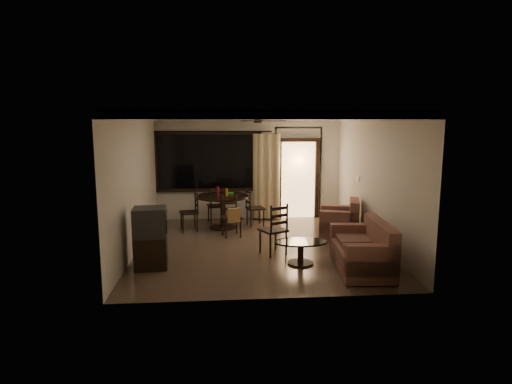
{
  "coord_description": "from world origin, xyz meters",
  "views": [
    {
      "loc": [
        -0.76,
        -8.79,
        2.62
      ],
      "look_at": [
        -0.02,
        0.2,
        1.15
      ],
      "focal_mm": 30.0,
      "sensor_mm": 36.0,
      "label": 1
    }
  ],
  "objects": [
    {
      "name": "side_chair",
      "position": [
        0.27,
        -0.58,
        0.31
      ],
      "size": [
        0.62,
        0.62,
        1.05
      ],
      "rotation": [
        0.0,
        0.0,
        3.61
      ],
      "color": "black",
      "rests_on": "ground"
    },
    {
      "name": "dining_chair_south",
      "position": [
        -0.54,
        0.86,
        0.31
      ],
      "size": [
        0.5,
        0.55,
        0.95
      ],
      "rotation": [
        0.0,
        0.0,
        0.23
      ],
      "color": "black",
      "rests_on": "ground"
    },
    {
      "name": "tv_cabinet",
      "position": [
        -2.05,
        -1.18,
        0.56
      ],
      "size": [
        0.63,
        0.57,
        1.11
      ],
      "rotation": [
        0.0,
        0.0,
        0.08
      ],
      "color": "black",
      "rests_on": "ground"
    },
    {
      "name": "coffee_table",
      "position": [
        0.7,
        -1.2,
        0.29
      ],
      "size": [
        0.99,
        0.6,
        0.44
      ],
      "rotation": [
        0.0,
        0.0,
        0.4
      ],
      "color": "black",
      "rests_on": "ground"
    },
    {
      "name": "ground",
      "position": [
        0.0,
        0.0,
        0.0
      ],
      "size": [
        5.5,
        5.5,
        0.0
      ],
      "primitive_type": "plane",
      "color": "#7F6651",
      "rests_on": "ground"
    },
    {
      "name": "room_shell",
      "position": [
        0.59,
        1.77,
        1.83
      ],
      "size": [
        5.5,
        6.7,
        5.5
      ],
      "color": "beige",
      "rests_on": "ground"
    },
    {
      "name": "armchair",
      "position": [
        1.97,
        0.54,
        0.36
      ],
      "size": [
        1.07,
        1.07,
        0.87
      ],
      "rotation": [
        0.0,
        0.0,
        -0.28
      ],
      "color": "#482621",
      "rests_on": "ground"
    },
    {
      "name": "dining_table",
      "position": [
        -0.73,
        1.69,
        0.65
      ],
      "size": [
        1.32,
        1.32,
        1.04
      ],
      "rotation": [
        0.0,
        0.0,
        0.23
      ],
      "color": "black",
      "rests_on": "ground"
    },
    {
      "name": "dining_chair_west",
      "position": [
        -1.54,
        1.5,
        0.28
      ],
      "size": [
        0.5,
        0.5,
        0.95
      ],
      "rotation": [
        0.0,
        0.0,
        -1.35
      ],
      "color": "black",
      "rests_on": "ground"
    },
    {
      "name": "dining_chair_east",
      "position": [
        0.09,
        1.88,
        0.28
      ],
      "size": [
        0.5,
        0.5,
        0.95
      ],
      "rotation": [
        0.0,
        0.0,
        1.8
      ],
      "color": "black",
      "rests_on": "ground"
    },
    {
      "name": "sofa",
      "position": [
        1.77,
        -1.64,
        0.35
      ],
      "size": [
        0.99,
        1.69,
        0.86
      ],
      "rotation": [
        0.0,
        0.0,
        -0.08
      ],
      "color": "#482621",
      "rests_on": "ground"
    },
    {
      "name": "dining_chair_north",
      "position": [
        -0.9,
        2.29,
        0.28
      ],
      "size": [
        0.5,
        0.5,
        0.95
      ],
      "rotation": [
        0.0,
        0.0,
        3.37
      ],
      "color": "black",
      "rests_on": "ground"
    }
  ]
}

